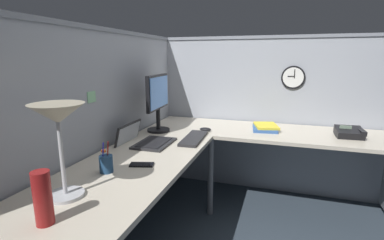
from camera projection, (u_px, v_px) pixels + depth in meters
The scene contains 16 objects.
ground_plane at pixel (224, 226), 2.37m from camera, with size 6.80×6.80×0.00m, color #2D3842.
cubicle_wall_back at pixel (101, 137), 2.12m from camera, with size 2.57×0.12×1.58m.
cubicle_wall_right at pixel (268, 115), 2.93m from camera, with size 0.12×2.37×1.58m.
desk at pixel (228, 161), 2.08m from camera, with size 2.35×2.15×0.73m.
monitor at pixel (158, 99), 2.48m from camera, with size 0.46×0.20×0.50m.
laptop at pixel (143, 140), 2.18m from camera, with size 0.34×0.38×0.22m.
keyboard at pixel (194, 138), 2.28m from camera, with size 0.43×0.14×0.02m, color #232326.
computer_mouse at pixel (205, 129), 2.53m from camera, with size 0.06×0.10×0.03m, color black.
desk_lamp_dome at pixel (58, 122), 1.27m from camera, with size 0.24×0.24×0.44m.
pen_cup at pixel (106, 163), 1.62m from camera, with size 0.08×0.08×0.18m.
cell_phone at pixel (142, 165), 1.73m from camera, with size 0.07×0.14×0.01m, color black.
thermos_flask at pixel (43, 198), 1.10m from camera, with size 0.07×0.07×0.22m, color maroon.
office_phone at pixel (350, 133), 2.34m from camera, with size 0.20×0.22×0.11m.
book_stack at pixel (265, 127), 2.59m from camera, with size 0.32×0.26×0.04m.
wall_clock at pixel (293, 77), 2.73m from camera, with size 0.04×0.22×0.22m.
pinned_note_leftmost at pixel (92, 97), 1.90m from camera, with size 0.08×0.00×0.07m, color #8CCC99.
Camera 1 is at (-2.10, -0.40, 1.37)m, focal length 26.68 mm.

